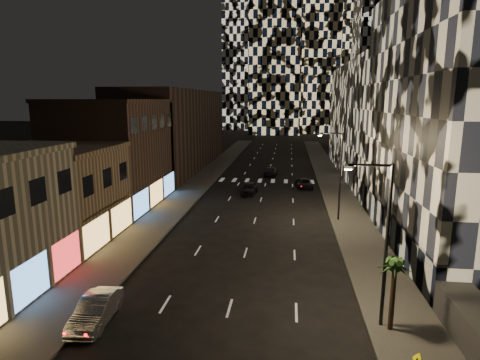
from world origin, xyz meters
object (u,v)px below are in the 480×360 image
(streetlight_near, at_px, (383,235))
(car_dark_midlane, at_px, (249,188))
(car_dark_oncoming, at_px, (271,171))
(car_dark_rightlane, at_px, (304,183))
(streetlight_far, at_px, (338,170))
(car_silver_parked, at_px, (96,310))
(palm_tree, at_px, (395,271))

(streetlight_near, bearing_deg, car_dark_midlane, 108.22)
(car_dark_oncoming, height_order, car_dark_rightlane, car_dark_oncoming)
(streetlight_near, relative_size, car_dark_rightlane, 1.97)
(car_dark_oncoming, distance_m, car_dark_rightlane, 10.36)
(car_dark_oncoming, xyz_separation_m, car_dark_rightlane, (5.15, -8.99, -0.06))
(streetlight_far, bearing_deg, car_dark_midlane, 133.13)
(streetlight_near, height_order, car_silver_parked, streetlight_near)
(streetlight_near, xyz_separation_m, streetlight_far, (0.00, 20.00, 0.00))
(car_dark_midlane, bearing_deg, streetlight_near, -66.59)
(car_dark_oncoming, relative_size, palm_tree, 1.18)
(car_silver_parked, xyz_separation_m, palm_tree, (16.20, 1.07, 2.76))
(car_silver_parked, distance_m, car_dark_rightlane, 39.25)
(streetlight_near, distance_m, car_dark_oncoming, 45.52)
(streetlight_far, relative_size, car_dark_oncoming, 1.86)
(car_silver_parked, relative_size, palm_tree, 1.13)
(car_silver_parked, relative_size, car_dark_midlane, 1.00)
(car_dark_oncoming, distance_m, palm_tree, 45.89)
(streetlight_far, relative_size, car_dark_rightlane, 1.97)
(car_silver_parked, bearing_deg, streetlight_near, 1.92)
(streetlight_far, height_order, car_dark_rightlane, streetlight_far)
(streetlight_near, bearing_deg, car_dark_rightlane, 94.34)
(streetlight_near, xyz_separation_m, car_dark_rightlane, (-2.70, 35.61, -4.72))
(car_dark_midlane, xyz_separation_m, car_dark_oncoming, (2.30, 13.76, -0.09))
(car_silver_parked, height_order, palm_tree, palm_tree)
(streetlight_near, distance_m, palm_tree, 1.98)
(streetlight_near, bearing_deg, streetlight_far, 90.00)
(car_dark_oncoming, relative_size, car_dark_rightlane, 1.06)
(streetlight_near, relative_size, car_dark_midlane, 1.94)
(palm_tree, bearing_deg, car_dark_oncoming, 100.70)
(car_silver_parked, xyz_separation_m, car_dark_rightlane, (12.85, 37.09, -0.13))
(streetlight_far, distance_m, car_dark_rightlane, 16.53)
(streetlight_far, xyz_separation_m, car_dark_oncoming, (-7.85, 24.60, -4.65))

